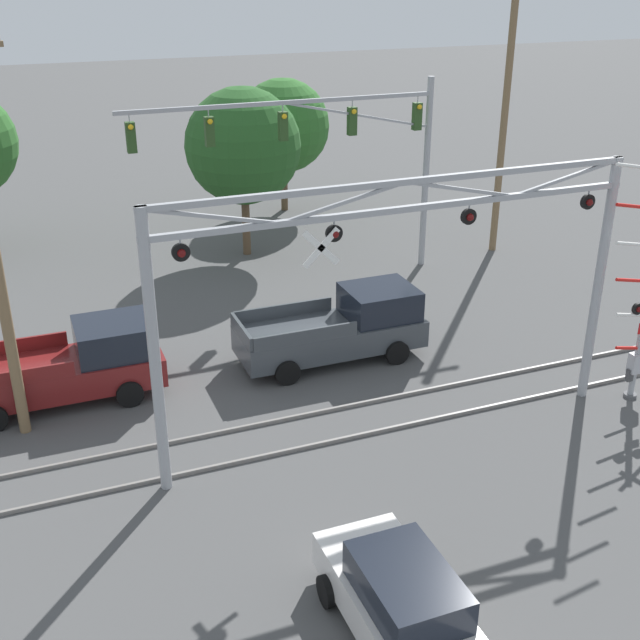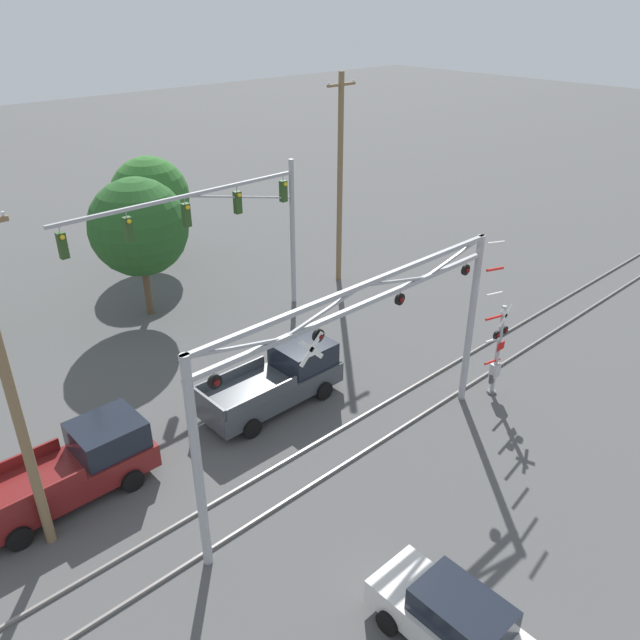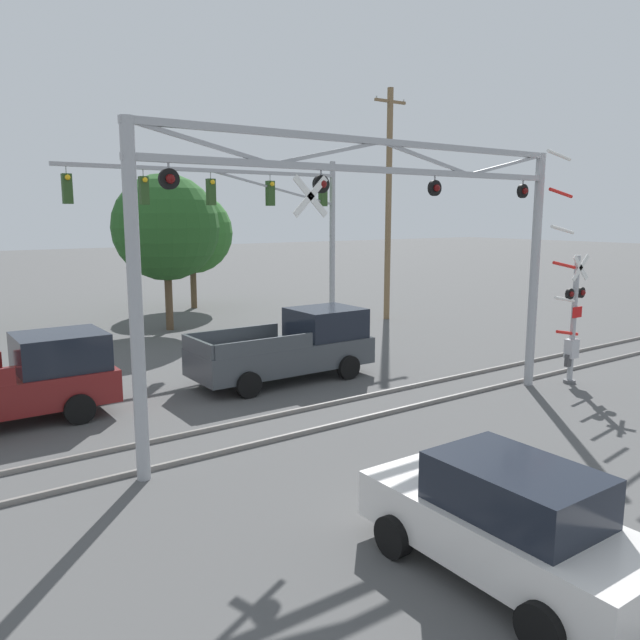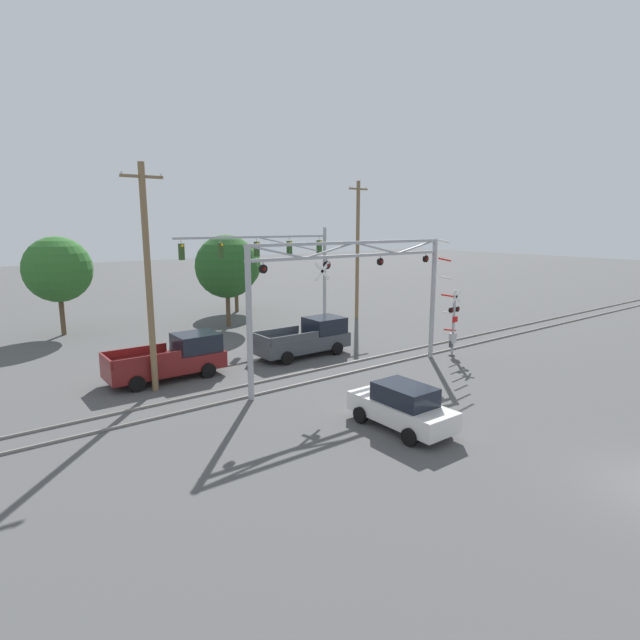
# 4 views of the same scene
# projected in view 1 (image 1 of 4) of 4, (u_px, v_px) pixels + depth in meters

# --- Properties ---
(rail_track_near) EXTENTS (80.00, 0.08, 0.10)m
(rail_track_near) POSITION_uv_depth(u_px,v_px,m) (389.00, 429.00, 20.52)
(rail_track_near) COLOR gray
(rail_track_near) RESTS_ON ground_plane
(rail_track_far) EXTENTS (80.00, 0.08, 0.10)m
(rail_track_far) POSITION_uv_depth(u_px,v_px,m) (366.00, 403.00, 21.74)
(rail_track_far) COLOR gray
(rail_track_far) RESTS_ON ground_plane
(crossing_gantry) EXTENTS (11.85, 0.29, 6.64)m
(crossing_gantry) POSITION_uv_depth(u_px,v_px,m) (401.00, 270.00, 18.44)
(crossing_gantry) COLOR #9EA0A5
(crossing_gantry) RESTS_ON ground_plane
(crossing_signal_mast) EXTENTS (2.14, 0.35, 6.68)m
(crossing_signal_mast) POSITION_uv_depth(u_px,v_px,m) (638.00, 328.00, 21.21)
(crossing_signal_mast) COLOR #9EA0A5
(crossing_signal_mast) RESTS_ON ground_plane
(traffic_signal_span) EXTENTS (11.47, 0.39, 7.19)m
(traffic_signal_span) POSITION_uv_depth(u_px,v_px,m) (343.00, 141.00, 28.50)
(traffic_signal_span) COLOR #9EA0A5
(traffic_signal_span) RESTS_ON ground_plane
(pickup_truck_lead) EXTENTS (5.57, 2.29, 2.07)m
(pickup_truck_lead) POSITION_uv_depth(u_px,v_px,m) (342.00, 327.00, 23.97)
(pickup_truck_lead) COLOR #3D4247
(pickup_truck_lead) RESTS_ON ground_plane
(pickup_truck_following) EXTENTS (5.57, 2.29, 2.07)m
(pickup_truck_following) POSITION_uv_depth(u_px,v_px,m) (71.00, 365.00, 21.70)
(pickup_truck_following) COLOR maroon
(pickup_truck_following) RESTS_ON ground_plane
(sedan_waiting) EXTENTS (1.96, 4.19, 1.69)m
(sedan_waiting) POSITION_uv_depth(u_px,v_px,m) (402.00, 605.00, 13.86)
(sedan_waiting) COLOR silver
(sedan_waiting) RESTS_ON ground_plane
(utility_pole_right) EXTENTS (1.80, 0.28, 10.65)m
(utility_pole_right) POSITION_uv_depth(u_px,v_px,m) (505.00, 116.00, 31.08)
(utility_pole_right) COLOR brown
(utility_pole_right) RESTS_ON ground_plane
(background_tree_far_left_verge) EXTENTS (4.53, 4.53, 6.69)m
(background_tree_far_left_verge) POSITION_uv_depth(u_px,v_px,m) (243.00, 146.00, 31.05)
(background_tree_far_left_verge) COLOR brown
(background_tree_far_left_verge) RESTS_ON ground_plane
(background_tree_far_right_verge) EXTENTS (4.29, 4.29, 6.15)m
(background_tree_far_right_verge) POSITION_uv_depth(u_px,v_px,m) (283.00, 126.00, 36.97)
(background_tree_far_right_verge) COLOR brown
(background_tree_far_right_verge) RESTS_ON ground_plane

